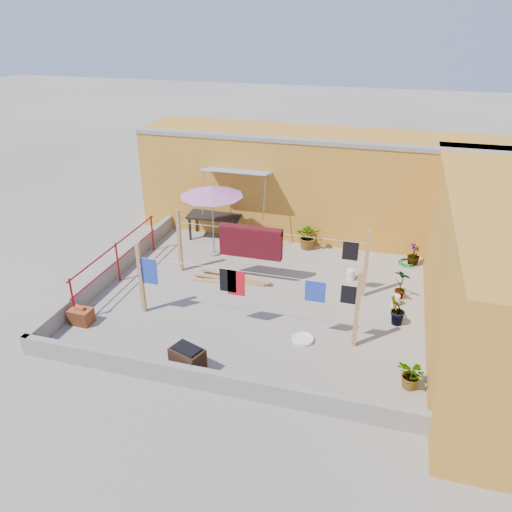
{
  "coord_description": "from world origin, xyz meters",
  "views": [
    {
      "loc": [
        2.92,
        -10.48,
        6.5
      ],
      "look_at": [
        -0.19,
        0.3,
        0.99
      ],
      "focal_mm": 35.0,
      "sensor_mm": 36.0,
      "label": 1
    }
  ],
  "objects_px": {
    "white_basin": "(303,339)",
    "green_hose": "(407,262)",
    "plant_back_a": "(309,236)",
    "brazier": "(188,360)",
    "brick_stack": "(81,316)",
    "outdoor_table": "(215,217)",
    "water_jug_b": "(351,274)",
    "patio_umbrella": "(212,191)",
    "water_jug_a": "(396,300)"
  },
  "relations": [
    {
      "from": "brazier",
      "to": "plant_back_a",
      "type": "relative_size",
      "value": 0.93
    },
    {
      "from": "brick_stack",
      "to": "water_jug_a",
      "type": "distance_m",
      "value": 7.51
    },
    {
      "from": "brazier",
      "to": "brick_stack",
      "type": "bearing_deg",
      "value": 163.04
    },
    {
      "from": "patio_umbrella",
      "to": "water_jug_a",
      "type": "distance_m",
      "value": 5.78
    },
    {
      "from": "brick_stack",
      "to": "plant_back_a",
      "type": "bearing_deg",
      "value": 51.92
    },
    {
      "from": "outdoor_table",
      "to": "green_hose",
      "type": "xyz_separation_m",
      "value": [
        5.94,
        -0.23,
        -0.67
      ]
    },
    {
      "from": "brick_stack",
      "to": "plant_back_a",
      "type": "height_order",
      "value": "plant_back_a"
    },
    {
      "from": "water_jug_b",
      "to": "plant_back_a",
      "type": "bearing_deg",
      "value": 132.01
    },
    {
      "from": "brick_stack",
      "to": "brazier",
      "type": "xyz_separation_m",
      "value": [
        3.06,
        -0.93,
        0.1
      ]
    },
    {
      "from": "plant_back_a",
      "to": "brick_stack",
      "type": "bearing_deg",
      "value": -128.08
    },
    {
      "from": "outdoor_table",
      "to": "white_basin",
      "type": "height_order",
      "value": "outdoor_table"
    },
    {
      "from": "green_hose",
      "to": "plant_back_a",
      "type": "distance_m",
      "value": 2.96
    },
    {
      "from": "brick_stack",
      "to": "white_basin",
      "type": "bearing_deg",
      "value": 8.17
    },
    {
      "from": "water_jug_b",
      "to": "green_hose",
      "type": "xyz_separation_m",
      "value": [
        1.46,
        1.4,
        -0.12
      ]
    },
    {
      "from": "brazier",
      "to": "white_basin",
      "type": "xyz_separation_m",
      "value": [
        2.0,
        1.66,
        -0.24
      ]
    },
    {
      "from": "outdoor_table",
      "to": "white_basin",
      "type": "relative_size",
      "value": 3.48
    },
    {
      "from": "brick_stack",
      "to": "brazier",
      "type": "height_order",
      "value": "brazier"
    },
    {
      "from": "patio_umbrella",
      "to": "plant_back_a",
      "type": "bearing_deg",
      "value": 24.57
    },
    {
      "from": "patio_umbrella",
      "to": "plant_back_a",
      "type": "relative_size",
      "value": 2.67
    },
    {
      "from": "brick_stack",
      "to": "water_jug_b",
      "type": "relative_size",
      "value": 1.48
    },
    {
      "from": "water_jug_a",
      "to": "outdoor_table",
      "type": "bearing_deg",
      "value": 155.0
    },
    {
      "from": "patio_umbrella",
      "to": "water_jug_a",
      "type": "xyz_separation_m",
      "value": [
        5.28,
        -1.46,
        -1.82
      ]
    },
    {
      "from": "brazier",
      "to": "water_jug_b",
      "type": "distance_m",
      "value": 5.48
    },
    {
      "from": "brick_stack",
      "to": "outdoor_table",
      "type": "bearing_deg",
      "value": 76.89
    },
    {
      "from": "outdoor_table",
      "to": "white_basin",
      "type": "distance_m",
      "value": 6.1
    },
    {
      "from": "patio_umbrella",
      "to": "green_hose",
      "type": "height_order",
      "value": "patio_umbrella"
    },
    {
      "from": "outdoor_table",
      "to": "water_jug_b",
      "type": "height_order",
      "value": "outdoor_table"
    },
    {
      "from": "outdoor_table",
      "to": "white_basin",
      "type": "xyz_separation_m",
      "value": [
        3.79,
        -4.74,
        -0.66
      ]
    },
    {
      "from": "outdoor_table",
      "to": "green_hose",
      "type": "height_order",
      "value": "outdoor_table"
    },
    {
      "from": "water_jug_a",
      "to": "green_hose",
      "type": "xyz_separation_m",
      "value": [
        0.26,
        2.42,
        -0.11
      ]
    },
    {
      "from": "white_basin",
      "to": "plant_back_a",
      "type": "bearing_deg",
      "value": 99.31
    },
    {
      "from": "outdoor_table",
      "to": "water_jug_b",
      "type": "bearing_deg",
      "value": -20.02
    },
    {
      "from": "patio_umbrella",
      "to": "green_hose",
      "type": "xyz_separation_m",
      "value": [
        5.54,
        0.97,
        -1.93
      ]
    },
    {
      "from": "patio_umbrella",
      "to": "brick_stack",
      "type": "xyz_separation_m",
      "value": [
        -1.67,
        -4.27,
        -1.78
      ]
    },
    {
      "from": "patio_umbrella",
      "to": "brazier",
      "type": "xyz_separation_m",
      "value": [
        1.38,
        -5.21,
        -1.68
      ]
    },
    {
      "from": "white_basin",
      "to": "green_hose",
      "type": "xyz_separation_m",
      "value": [
        2.15,
        4.51,
        -0.01
      ]
    },
    {
      "from": "brazier",
      "to": "white_basin",
      "type": "height_order",
      "value": "brazier"
    },
    {
      "from": "white_basin",
      "to": "water_jug_b",
      "type": "height_order",
      "value": "water_jug_b"
    },
    {
      "from": "patio_umbrella",
      "to": "white_basin",
      "type": "height_order",
      "value": "patio_umbrella"
    },
    {
      "from": "patio_umbrella",
      "to": "brick_stack",
      "type": "distance_m",
      "value": 4.92
    },
    {
      "from": "white_basin",
      "to": "patio_umbrella",
      "type": "bearing_deg",
      "value": 133.66
    },
    {
      "from": "water_jug_b",
      "to": "plant_back_a",
      "type": "relative_size",
      "value": 0.42
    },
    {
      "from": "outdoor_table",
      "to": "brick_stack",
      "type": "relative_size",
      "value": 3.36
    },
    {
      "from": "outdoor_table",
      "to": "white_basin",
      "type": "bearing_deg",
      "value": -51.39
    },
    {
      "from": "brick_stack",
      "to": "green_hose",
      "type": "height_order",
      "value": "brick_stack"
    },
    {
      "from": "water_jug_b",
      "to": "plant_back_a",
      "type": "distance_m",
      "value": 2.21
    },
    {
      "from": "brazier",
      "to": "plant_back_a",
      "type": "xyz_separation_m",
      "value": [
        1.22,
        6.4,
        0.12
      ]
    },
    {
      "from": "patio_umbrella",
      "to": "plant_back_a",
      "type": "distance_m",
      "value": 3.26
    },
    {
      "from": "patio_umbrella",
      "to": "water_jug_b",
      "type": "xyz_separation_m",
      "value": [
        4.08,
        -0.44,
        -1.81
      ]
    },
    {
      "from": "outdoor_table",
      "to": "plant_back_a",
      "type": "relative_size",
      "value": 2.1
    }
  ]
}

